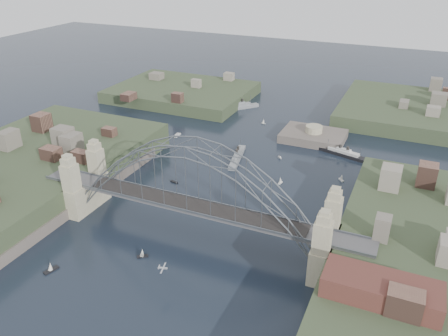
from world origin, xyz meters
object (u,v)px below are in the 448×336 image
(naval_cruiser_far, at_px, (240,107))
(ocean_liner, at_px, (343,154))
(bridge, at_px, (192,191))
(naval_cruiser_near, at_px, (237,157))
(wharf_shed, at_px, (381,289))
(fort_island, at_px, (313,141))

(naval_cruiser_far, bearing_deg, ocean_liner, -31.22)
(bridge, distance_m, naval_cruiser_near, 46.12)
(wharf_shed, xyz_separation_m, naval_cruiser_far, (-68.94, 104.87, -9.10))
(naval_cruiser_far, bearing_deg, wharf_shed, -56.68)
(bridge, distance_m, naval_cruiser_far, 94.92)
(wharf_shed, xyz_separation_m, ocean_liner, (-19.56, 74.93, -9.26))
(bridge, distance_m, wharf_shed, 46.23)
(wharf_shed, bearing_deg, fort_island, 110.85)
(naval_cruiser_near, distance_m, naval_cruiser_far, 50.11)
(fort_island, height_order, naval_cruiser_near, fort_island)
(naval_cruiser_near, xyz_separation_m, naval_cruiser_far, (-18.11, 46.73, 0.08))
(ocean_liner, bearing_deg, naval_cruiser_far, 148.78)
(wharf_shed, relative_size, naval_cruiser_far, 1.38)
(fort_island, height_order, ocean_liner, fort_island)
(naval_cruiser_near, relative_size, naval_cruiser_far, 1.23)
(wharf_shed, bearing_deg, bridge, 162.35)
(naval_cruiser_far, relative_size, ocean_liner, 0.74)
(bridge, bearing_deg, wharf_shed, -17.65)
(bridge, xyz_separation_m, naval_cruiser_near, (-6.84, 44.14, -11.50))
(naval_cruiser_near, height_order, ocean_liner, naval_cruiser_near)
(naval_cruiser_near, bearing_deg, naval_cruiser_far, 111.18)
(fort_island, bearing_deg, naval_cruiser_near, -126.07)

